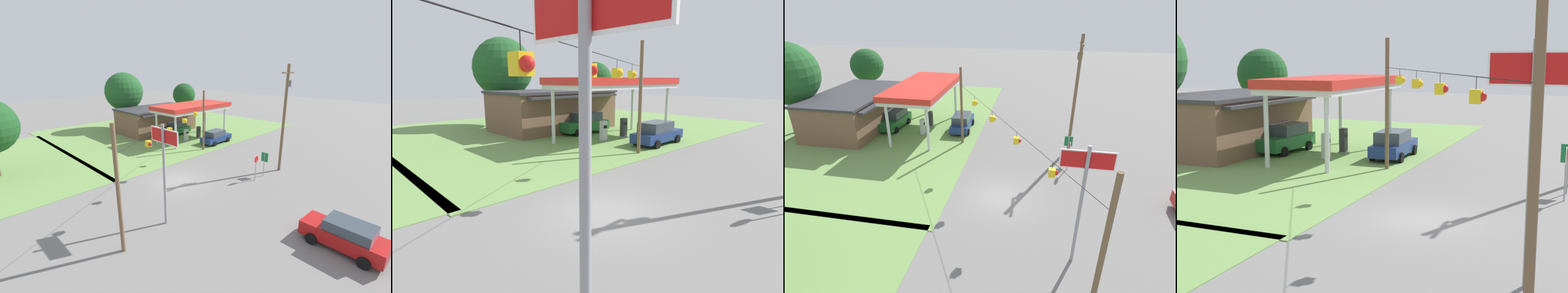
{
  "view_description": "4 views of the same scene",
  "coord_description": "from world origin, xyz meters",
  "views": [
    {
      "loc": [
        -15.0,
        -16.96,
        10.23
      ],
      "look_at": [
        4.61,
        2.31,
        1.9
      ],
      "focal_mm": 24.0,
      "sensor_mm": 36.0,
      "label": 1
    },
    {
      "loc": [
        -8.12,
        -7.62,
        5.12
      ],
      "look_at": [
        3.21,
        4.29,
        1.47
      ],
      "focal_mm": 28.0,
      "sensor_mm": 36.0,
      "label": 2
    },
    {
      "loc": [
        -18.53,
        -1.95,
        12.78
      ],
      "look_at": [
        3.77,
        2.24,
        2.14
      ],
      "focal_mm": 28.0,
      "sensor_mm": 36.0,
      "label": 3
    },
    {
      "loc": [
        -20.42,
        -6.11,
        6.41
      ],
      "look_at": [
        3.75,
        3.84,
        2.18
      ],
      "focal_mm": 50.0,
      "sensor_mm": 36.0,
      "label": 4
    }
  ],
  "objects": [
    {
      "name": "ground_plane",
      "position": [
        0.0,
        0.0,
        0.0
      ],
      "size": [
        160.0,
        160.0,
        0.0
      ],
      "primitive_type": "plane",
      "color": "slate"
    },
    {
      "name": "grass_verge_station_corner",
      "position": [
        13.48,
        17.68,
        0.02
      ],
      "size": [
        36.0,
        28.0,
        0.04
      ],
      "primitive_type": "cube",
      "color": "#6B934C",
      "rests_on": "ground"
    },
    {
      "name": "gas_station_canopy",
      "position": [
        11.48,
        9.7,
        4.73
      ],
      "size": [
        11.42,
        5.38,
        5.24
      ],
      "color": "silver",
      "rests_on": "ground"
    },
    {
      "name": "gas_station_store",
      "position": [
        11.0,
        17.67,
        2.02
      ],
      "size": [
        11.94,
        7.61,
        4.01
      ],
      "color": "brown",
      "rests_on": "ground"
    },
    {
      "name": "fuel_pump_near",
      "position": [
        10.17,
        9.7,
        0.82
      ],
      "size": [
        0.71,
        0.56,
        1.72
      ],
      "color": "gray",
      "rests_on": "ground"
    },
    {
      "name": "fuel_pump_far",
      "position": [
        12.79,
        9.7,
        0.82
      ],
      "size": [
        0.71,
        0.56,
        1.72
      ],
      "color": "gray",
      "rests_on": "ground"
    },
    {
      "name": "car_at_pumps_front",
      "position": [
        12.32,
        5.88,
        0.94
      ],
      "size": [
        5.05,
        2.28,
        1.84
      ],
      "rotation": [
        0.0,
        0.0,
        0.04
      ],
      "color": "navy",
      "rests_on": "ground"
    },
    {
      "name": "car_at_pumps_rear",
      "position": [
        11.59,
        13.5,
        1.02
      ],
      "size": [
        4.92,
        2.33,
        2.02
      ],
      "rotation": [
        0.0,
        0.0,
        3.08
      ],
      "color": "#1E602D",
      "rests_on": "ground"
    },
    {
      "name": "stop_sign_roadside",
      "position": [
        5.16,
        -5.03,
        1.81
      ],
      "size": [
        0.8,
        0.08,
        2.5
      ],
      "rotation": [
        0.0,
        0.0,
        3.14
      ],
      "color": "#99999E",
      "rests_on": "ground"
    },
    {
      "name": "stop_sign_overhead",
      "position": [
        -5.21,
        -4.57,
        4.98
      ],
      "size": [
        0.22,
        2.57,
        6.93
      ],
      "color": "gray",
      "rests_on": "ground"
    },
    {
      "name": "route_sign",
      "position": [
        6.63,
        -5.05,
        1.71
      ],
      "size": [
        0.1,
        0.7,
        2.4
      ],
      "color": "gray",
      "rests_on": "ground"
    },
    {
      "name": "signal_span_gantry",
      "position": [
        0.0,
        -0.01,
        4.16
      ],
      "size": [
        17.83,
        10.24,
        7.58
      ],
      "color": "brown",
      "rests_on": "ground"
    },
    {
      "name": "tree_far_back",
      "position": [
        20.74,
        21.35,
        5.07
      ],
      "size": [
        4.43,
        4.43,
        7.31
      ],
      "color": "#4C3828",
      "rests_on": "ground"
    }
  ]
}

